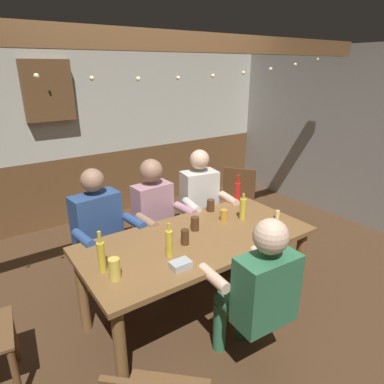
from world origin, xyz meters
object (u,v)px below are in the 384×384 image
Objects in this scene: pint_glass_1 at (185,237)px; pint_glass_2 at (195,224)px; bottle_1 at (243,209)px; pint_glass_4 at (224,215)px; pint_glass_3 at (211,205)px; bottle_0 at (237,192)px; chair_empty_far_end at (236,203)px; dining_table at (198,248)px; bottle_2 at (101,256)px; bottle_3 at (169,243)px; person_3 at (258,289)px; pint_glass_0 at (115,269)px; condiment_caddy at (181,265)px; person_1 at (158,217)px; wall_dart_cabinet at (48,91)px; person_0 at (102,232)px; table_candle at (277,215)px; person_2 at (202,204)px.

pint_glass_1 reaches higher than pint_glass_2.
pint_glass_4 is at bearing 154.71° from bottle_1.
pint_glass_2 is at bearing -145.77° from pint_glass_3.
bottle_0 is 2.52× the size of pint_glass_2.
pint_glass_4 is at bearing 96.19° from chair_empty_far_end.
dining_table is at bearing 13.12° from pint_glass_1.
bottle_2 is 0.48m from bottle_3.
person_3 is at bearing -89.65° from dining_table.
chair_empty_far_end is 2.95× the size of bottle_0.
pint_glass_0 is at bearing -166.53° from pint_glass_4.
condiment_caddy is 0.54× the size of bottle_3.
person_1 is 4.72× the size of bottle_3.
wall_dart_cabinet is (-0.45, 1.75, 1.09)m from person_1.
wall_dart_cabinet is (-0.98, 2.37, 0.92)m from bottle_1.
person_3 is at bearing 86.09° from person_1.
person_0 is (-0.55, 0.68, 0.03)m from dining_table.
person_1 is at bearing 123.97° from pint_glass_4.
table_candle is 1.13m from bottle_3.
person_0 is at bearing 105.64° from bottle_3.
wall_dart_cabinet is at bearing -50.85° from person_2.
wall_dart_cabinet reaches higher than pint_glass_1.
chair_empty_far_end is 1.65m from pint_glass_1.
bottle_3 is at bearing -156.34° from bottle_0.
bottle_1 is 0.48m from pint_glass_2.
pint_glass_1 is (0.62, 0.12, -0.01)m from pint_glass_0.
bottle_2 is at bearing -178.49° from dining_table.
pint_glass_4 is at bearing 0.50° from pint_glass_2.
pint_glass_2 is at bearing 37.04° from pint_glass_1.
person_2 is 0.65m from bottle_1.
wall_dart_cabinet is (-0.86, 2.06, 0.96)m from pint_glass_3.
bottle_0 is 0.38m from bottle_1.
bottle_3 reaches higher than pint_glass_0.
person_0 reaches higher than bottle_0.
person_2 reaches higher than person_3.
bottle_1 is at bearing -124.79° from bottle_0.
person_3 is 1.30m from bottle_0.
pint_glass_2 is 2.55m from wall_dart_cabinet.
pint_glass_4 is at bearing 18.38° from bottle_3.
pint_glass_3 reaches higher than table_candle.
bottle_2 is 0.42× the size of wall_dart_cabinet.
dining_table is 0.82m from table_candle.
table_candle is at bearing -51.22° from pint_glass_3.
person_1 is 0.73m from pint_glass_1.
pint_glass_0 is (-1.32, -0.83, 0.14)m from person_2.
person_2 is 11.93× the size of pint_glass_4.
bottle_2 is at bearing -162.61° from pint_glass_3.
person_0 is at bearing 149.42° from table_candle.
person_1 is 4.13× the size of bottle_0.
dining_table is 0.22m from pint_glass_1.
pint_glass_3 is (1.21, 0.38, -0.06)m from bottle_2.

